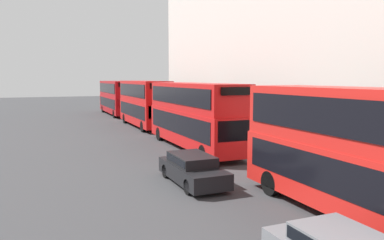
% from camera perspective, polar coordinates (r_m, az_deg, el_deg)
% --- Properties ---
extents(bus_leading, '(2.59, 10.79, 4.43)m').
position_cam_1_polar(bus_leading, '(13.25, 25.60, -4.24)').
color(bus_leading, red).
rests_on(bus_leading, ground).
extents(bus_second_in_queue, '(2.59, 11.39, 4.41)m').
position_cam_1_polar(bus_second_in_queue, '(25.10, 0.33, 1.12)').
color(bus_second_in_queue, red).
rests_on(bus_second_in_queue, ground).
extents(bus_third_in_queue, '(2.59, 10.39, 4.48)m').
position_cam_1_polar(bus_third_in_queue, '(36.83, -7.30, 2.79)').
color(bus_third_in_queue, red).
rests_on(bus_third_in_queue, ground).
extents(bus_trailing, '(2.59, 11.30, 4.38)m').
position_cam_1_polar(bus_trailing, '(49.75, -11.40, 3.58)').
color(bus_trailing, '#A80F14').
rests_on(bus_trailing, ground).
extents(car_hatchback, '(1.77, 4.44, 1.32)m').
position_cam_1_polar(car_hatchback, '(17.00, 0.05, -7.34)').
color(car_hatchback, black).
rests_on(car_hatchback, ground).
extents(pedestrian, '(0.36, 0.36, 1.76)m').
position_cam_1_polar(pedestrian, '(32.20, 0.69, -0.61)').
color(pedestrian, maroon).
rests_on(pedestrian, ground).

